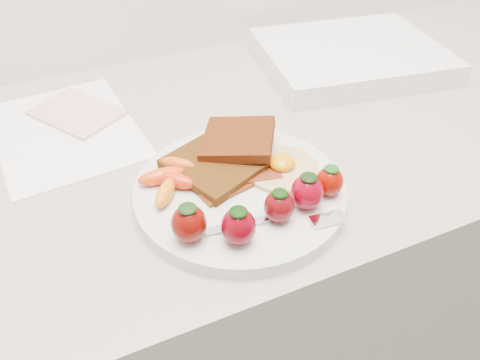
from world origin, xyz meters
name	(u,v)px	position (x,y,z in m)	size (l,w,h in m)	color
counter	(225,308)	(0.00, 1.70, 0.45)	(2.00, 0.60, 0.90)	gray
plate	(240,191)	(-0.03, 1.56, 0.91)	(0.27, 0.27, 0.02)	silver
toast_lower	(217,163)	(-0.04, 1.61, 0.93)	(0.11, 0.11, 0.01)	black
toast_upper	(238,139)	(0.00, 1.63, 0.94)	(0.09, 0.09, 0.01)	black
fried_egg	(282,167)	(0.04, 1.57, 0.92)	(0.11, 0.11, 0.02)	beige
bacon_strips	(239,180)	(-0.03, 1.57, 0.92)	(0.11, 0.07, 0.01)	#4A170B
baby_carrots	(169,178)	(-0.11, 1.60, 0.93)	(0.08, 0.10, 0.02)	red
strawberries	(265,207)	(-0.03, 1.49, 0.94)	(0.22, 0.07, 0.05)	#580603
fork	(284,221)	(-0.01, 1.48, 0.92)	(0.16, 0.06, 0.00)	silver
paper_sheet	(66,130)	(-0.21, 1.81, 0.90)	(0.20, 0.27, 0.00)	white
notepad	(77,113)	(-0.19, 1.85, 0.91)	(0.09, 0.14, 0.01)	#E0A3AE
appliance	(351,56)	(0.31, 1.81, 0.92)	(0.32, 0.26, 0.04)	white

